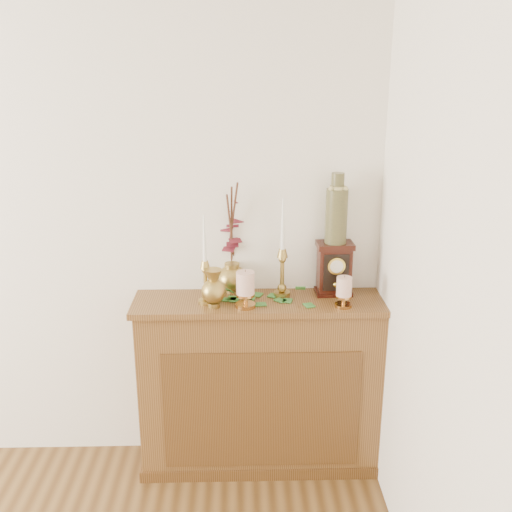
{
  "coord_description": "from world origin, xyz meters",
  "views": [
    {
      "loc": [
        1.31,
        -0.6,
        2.04
      ],
      "look_at": [
        1.38,
        2.05,
        1.17
      ],
      "focal_mm": 42.0,
      "sensor_mm": 36.0,
      "label": 1
    }
  ],
  "objects_px": {
    "candlestick_left": "(205,275)",
    "bud_vase": "(213,289)",
    "candlestick_center": "(282,265)",
    "ginger_jar": "(232,241)",
    "ceramic_vase": "(336,212)",
    "mantel_clock": "(334,269)"
  },
  "relations": [
    {
      "from": "ginger_jar",
      "to": "ceramic_vase",
      "type": "relative_size",
      "value": 1.66
    },
    {
      "from": "candlestick_left",
      "to": "ceramic_vase",
      "type": "height_order",
      "value": "ceramic_vase"
    },
    {
      "from": "ginger_jar",
      "to": "bud_vase",
      "type": "bearing_deg",
      "value": -110.46
    },
    {
      "from": "candlestick_left",
      "to": "candlestick_center",
      "type": "distance_m",
      "value": 0.38
    },
    {
      "from": "candlestick_center",
      "to": "bud_vase",
      "type": "height_order",
      "value": "candlestick_center"
    },
    {
      "from": "candlestick_center",
      "to": "bud_vase",
      "type": "xyz_separation_m",
      "value": [
        -0.33,
        -0.13,
        -0.07
      ]
    },
    {
      "from": "bud_vase",
      "to": "ceramic_vase",
      "type": "distance_m",
      "value": 0.69
    },
    {
      "from": "candlestick_center",
      "to": "ginger_jar",
      "type": "xyz_separation_m",
      "value": [
        -0.24,
        0.1,
        0.09
      ]
    },
    {
      "from": "candlestick_left",
      "to": "candlestick_center",
      "type": "relative_size",
      "value": 0.89
    },
    {
      "from": "mantel_clock",
      "to": "ceramic_vase",
      "type": "xyz_separation_m",
      "value": [
        -0.0,
        0.0,
        0.29
      ]
    },
    {
      "from": "ginger_jar",
      "to": "ceramic_vase",
      "type": "xyz_separation_m",
      "value": [
        0.5,
        -0.08,
        0.16
      ]
    },
    {
      "from": "candlestick_left",
      "to": "bud_vase",
      "type": "height_order",
      "value": "candlestick_left"
    },
    {
      "from": "candlestick_left",
      "to": "bud_vase",
      "type": "relative_size",
      "value": 2.34
    },
    {
      "from": "candlestick_left",
      "to": "mantel_clock",
      "type": "height_order",
      "value": "candlestick_left"
    },
    {
      "from": "bud_vase",
      "to": "ginger_jar",
      "type": "bearing_deg",
      "value": 69.54
    },
    {
      "from": "bud_vase",
      "to": "ceramic_vase",
      "type": "bearing_deg",
      "value": 14.9
    },
    {
      "from": "candlestick_left",
      "to": "ginger_jar",
      "type": "relative_size",
      "value": 0.77
    },
    {
      "from": "candlestick_center",
      "to": "mantel_clock",
      "type": "relative_size",
      "value": 1.86
    },
    {
      "from": "candlestick_left",
      "to": "ginger_jar",
      "type": "height_order",
      "value": "ginger_jar"
    },
    {
      "from": "ginger_jar",
      "to": "ceramic_vase",
      "type": "bearing_deg",
      "value": -8.55
    },
    {
      "from": "ginger_jar",
      "to": "mantel_clock",
      "type": "distance_m",
      "value": 0.52
    },
    {
      "from": "candlestick_left",
      "to": "candlestick_center",
      "type": "xyz_separation_m",
      "value": [
        0.37,
        0.09,
        0.02
      ]
    }
  ]
}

